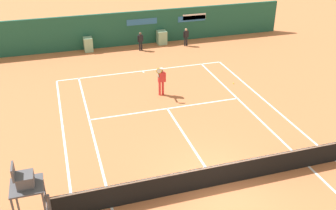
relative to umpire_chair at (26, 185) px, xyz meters
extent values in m
plane|color=#C67042|center=(6.57, 0.06, -1.66)|extent=(80.00, 80.00, 0.00)
cube|color=white|center=(6.57, 11.76, -1.66)|extent=(10.60, 0.10, 0.01)
cube|color=white|center=(2.57, 0.06, -1.66)|extent=(0.10, 23.40, 0.01)
cube|color=white|center=(10.57, 0.06, -1.66)|extent=(0.10, 23.40, 0.01)
cube|color=white|center=(11.87, 0.06, -1.66)|extent=(0.10, 23.40, 0.01)
cube|color=white|center=(6.57, 6.46, -1.66)|extent=(8.00, 0.10, 0.01)
cube|color=white|center=(6.57, 3.26, -1.66)|extent=(0.10, 6.40, 0.01)
cube|color=white|center=(6.57, 11.61, -1.66)|extent=(0.10, 0.24, 0.01)
cylinder|color=#4C4C51|center=(0.57, 0.06, -1.13)|extent=(0.10, 0.10, 1.07)
cube|color=black|center=(6.57, 0.06, -1.19)|extent=(12.00, 0.03, 0.95)
cube|color=white|center=(6.57, 0.06, -0.74)|extent=(12.00, 0.04, 0.06)
cube|color=#1E5642|center=(6.57, 17.06, -0.42)|extent=(25.00, 0.24, 2.48)
cube|color=#2D6BA8|center=(11.75, 16.92, -0.02)|extent=(2.23, 0.02, 0.44)
cube|color=white|center=(11.95, 16.92, 0.10)|extent=(1.86, 0.02, 0.44)
cube|color=#2D6BA8|center=(7.83, 16.92, 0.05)|extent=(2.29, 0.02, 0.44)
cube|color=#8CB793|center=(3.74, 16.51, -1.16)|extent=(0.61, 0.70, 1.01)
cube|color=#8CB793|center=(9.22, 16.51, -1.15)|extent=(0.68, 0.70, 1.02)
cylinder|color=#47474C|center=(0.46, 0.45, -0.86)|extent=(0.07, 0.07, 1.60)
cylinder|color=#47474C|center=(-0.44, 0.45, -0.86)|extent=(0.07, 0.07, 1.60)
cylinder|color=#47474C|center=(0.46, 0.00, -0.70)|extent=(0.04, 0.81, 0.04)
cube|color=#47474C|center=(0.01, 0.00, -0.03)|extent=(1.00, 1.00, 0.06)
cube|color=#4C4C51|center=(0.01, 0.00, 0.20)|extent=(0.52, 0.56, 0.40)
cube|color=#4C4C51|center=(-0.28, 0.00, 0.57)|extent=(0.06, 0.56, 0.45)
cylinder|color=red|center=(6.82, 8.11, -1.26)|extent=(0.13, 0.13, 0.80)
cylinder|color=red|center=(6.64, 8.12, -1.26)|extent=(0.13, 0.13, 0.80)
cube|color=red|center=(6.73, 8.12, -0.58)|extent=(0.38, 0.23, 0.56)
sphere|color=#8C664C|center=(6.73, 8.12, -0.19)|extent=(0.22, 0.22, 0.22)
cylinder|color=white|center=(6.73, 8.12, -0.11)|extent=(0.21, 0.21, 0.06)
cylinder|color=red|center=(6.95, 8.10, -0.62)|extent=(0.08, 0.08, 0.54)
cylinder|color=#8C664C|center=(6.49, 7.87, -0.35)|extent=(0.13, 0.54, 0.08)
cylinder|color=black|center=(6.47, 7.60, -0.24)|extent=(0.03, 0.03, 0.22)
torus|color=yellow|center=(6.47, 7.60, 0.01)|extent=(0.30, 0.05, 0.30)
cylinder|color=silver|center=(6.47, 7.60, 0.01)|extent=(0.26, 0.03, 0.26)
cylinder|color=black|center=(7.43, 15.58, -1.32)|extent=(0.11, 0.11, 0.68)
cylinder|color=black|center=(7.28, 15.55, -1.32)|extent=(0.11, 0.11, 0.68)
cube|color=black|center=(7.36, 15.56, -0.74)|extent=(0.33, 0.22, 0.48)
sphere|color=brown|center=(7.36, 15.56, -0.41)|extent=(0.19, 0.19, 0.19)
cylinder|color=black|center=(7.54, 15.60, -0.78)|extent=(0.07, 0.07, 0.46)
cylinder|color=black|center=(7.17, 15.53, -0.78)|extent=(0.07, 0.07, 0.46)
cylinder|color=black|center=(10.89, 15.57, -1.32)|extent=(0.11, 0.11, 0.68)
cylinder|color=black|center=(10.74, 15.56, -1.32)|extent=(0.11, 0.11, 0.68)
cube|color=black|center=(10.81, 15.56, -0.75)|extent=(0.32, 0.20, 0.47)
sphere|color=tan|center=(10.81, 15.56, -0.42)|extent=(0.19, 0.19, 0.19)
cylinder|color=black|center=(11.00, 15.59, -0.78)|extent=(0.07, 0.07, 0.46)
cylinder|color=black|center=(10.63, 15.54, -0.78)|extent=(0.07, 0.07, 0.46)
sphere|color=#CCE033|center=(11.20, 8.27, -1.63)|extent=(0.07, 0.07, 0.07)
camera|label=1|loc=(1.45, -10.23, 7.70)|focal=40.95mm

